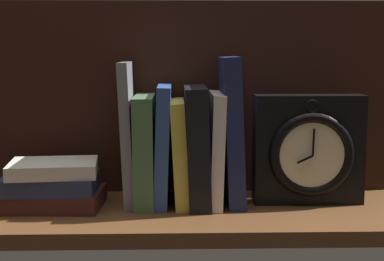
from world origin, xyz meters
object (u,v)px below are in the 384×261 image
(book_blue_modern, at_px, (163,145))
(book_black_skeptic, at_px, (197,145))
(book_green_romantic, at_px, (145,150))
(book_white_catcher, at_px, (215,148))
(book_yellow_seinlanguage, at_px, (178,152))
(book_navy_bierce, at_px, (232,130))
(book_gray_chess, at_px, (128,133))
(framed_clock, at_px, (309,150))
(book_stack_side, at_px, (53,186))

(book_blue_modern, bearing_deg, book_black_skeptic, 0.00)
(book_green_romantic, height_order, book_white_catcher, book_white_catcher)
(book_yellow_seinlanguage, distance_m, book_navy_bierce, 0.10)
(book_gray_chess, distance_m, framed_clock, 0.32)
(book_green_romantic, distance_m, book_stack_side, 0.17)
(book_gray_chess, height_order, book_yellow_seinlanguage, book_gray_chess)
(book_white_catcher, height_order, framed_clock, book_white_catcher)
(book_yellow_seinlanguage, bearing_deg, book_blue_modern, 180.00)
(book_gray_chess, height_order, book_green_romantic, book_gray_chess)
(book_gray_chess, xyz_separation_m, book_blue_modern, (0.06, 0.00, -0.02))
(book_white_catcher, distance_m, framed_clock, 0.17)
(book_green_romantic, xyz_separation_m, book_navy_bierce, (0.15, 0.00, 0.03))
(framed_clock, bearing_deg, book_black_skeptic, 176.76)
(framed_clock, bearing_deg, book_yellow_seinlanguage, 177.24)
(book_blue_modern, relative_size, book_black_skeptic, 1.01)
(book_gray_chess, distance_m, book_blue_modern, 0.06)
(book_gray_chess, distance_m, book_white_catcher, 0.16)
(book_yellow_seinlanguage, height_order, book_white_catcher, book_white_catcher)
(book_gray_chess, relative_size, book_blue_modern, 1.20)
(book_navy_bierce, bearing_deg, framed_clock, -4.69)
(book_green_romantic, distance_m, book_blue_modern, 0.03)
(book_yellow_seinlanguage, xyz_separation_m, book_stack_side, (-0.22, -0.03, -0.05))
(book_white_catcher, bearing_deg, framed_clock, -3.88)
(book_gray_chess, xyz_separation_m, book_navy_bierce, (0.18, 0.00, 0.00))
(book_navy_bierce, relative_size, book_stack_side, 1.51)
(book_yellow_seinlanguage, xyz_separation_m, book_white_catcher, (0.07, 0.00, 0.01))
(book_white_catcher, bearing_deg, book_yellow_seinlanguage, 180.00)
(book_green_romantic, relative_size, book_stack_side, 1.11)
(book_yellow_seinlanguage, xyz_separation_m, book_black_skeptic, (0.03, 0.00, 0.01))
(book_blue_modern, bearing_deg, book_green_romantic, 180.00)
(book_black_skeptic, bearing_deg, book_green_romantic, 180.00)
(book_gray_chess, xyz_separation_m, framed_clock, (0.32, -0.01, -0.03))
(book_blue_modern, distance_m, book_navy_bierce, 0.12)
(book_yellow_seinlanguage, relative_size, book_white_catcher, 0.93)
(book_navy_bierce, bearing_deg, book_white_catcher, 180.00)
(book_green_romantic, xyz_separation_m, book_stack_side, (-0.16, -0.03, -0.06))
(book_stack_side, bearing_deg, book_white_catcher, 5.81)
(book_green_romantic, height_order, framed_clock, framed_clock)
(book_gray_chess, height_order, book_blue_modern, book_gray_chess)
(book_black_skeptic, xyz_separation_m, framed_clock, (0.20, -0.01, -0.01))
(book_stack_side, bearing_deg, book_black_skeptic, 6.56)
(book_black_skeptic, bearing_deg, book_stack_side, -173.44)
(book_stack_side, bearing_deg, book_yellow_seinlanguage, 7.58)
(book_navy_bierce, xyz_separation_m, book_stack_side, (-0.31, -0.03, -0.09))
(book_yellow_seinlanguage, relative_size, book_black_skeptic, 0.88)
(book_white_catcher, height_order, book_stack_side, book_white_catcher)
(book_gray_chess, bearing_deg, framed_clock, -2.00)
(book_stack_side, bearing_deg, book_green_romantic, 10.32)
(book_black_skeptic, relative_size, book_navy_bierce, 0.80)
(book_black_skeptic, relative_size, book_white_catcher, 1.06)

